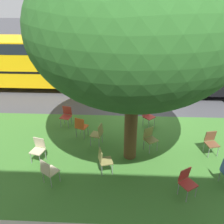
# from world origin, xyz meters

# --- Properties ---
(ground) EXTENTS (80.00, 80.00, 0.00)m
(ground) POSITION_xyz_m (0.00, 0.00, 0.00)
(ground) COLOR #424247
(grass_verge) EXTENTS (48.00, 6.00, 0.01)m
(grass_verge) POSITION_xyz_m (0.00, 3.20, 0.00)
(grass_verge) COLOR #3D752D
(grass_verge) RESTS_ON ground
(street_tree) EXTENTS (6.05, 6.05, 6.66)m
(street_tree) POSITION_xyz_m (0.53, 3.30, 4.41)
(street_tree) COLOR brown
(street_tree) RESTS_ON ground
(chair_0) EXTENTS (0.59, 0.59, 0.88)m
(chair_0) POSITION_xyz_m (-0.28, 1.04, 0.52)
(chair_0) COLOR #B7332D
(chair_0) RESTS_ON ground
(chair_1) EXTENTS (0.57, 0.58, 0.88)m
(chair_1) POSITION_xyz_m (-1.05, 5.05, 0.52)
(chair_1) COLOR #B7332D
(chair_1) RESTS_ON ground
(chair_2) EXTENTS (0.53, 0.54, 0.88)m
(chair_2) POSITION_xyz_m (2.47, 2.10, 0.52)
(chair_2) COLOR #C64C1E
(chair_2) RESTS_ON ground
(chair_3) EXTENTS (0.51, 0.51, 0.88)m
(chair_3) POSITION_xyz_m (3.25, 1.19, 0.52)
(chair_3) COLOR #B7332D
(chair_3) RESTS_ON ground
(chair_4) EXTENTS (0.58, 0.58, 0.88)m
(chair_4) POSITION_xyz_m (3.02, 4.80, 0.52)
(chair_4) COLOR beige
(chair_4) RESTS_ON ground
(chair_5) EXTENTS (0.51, 0.52, 0.88)m
(chair_5) POSITION_xyz_m (3.68, 3.69, 0.52)
(chair_5) COLOR beige
(chair_5) RESTS_ON ground
(chair_6) EXTENTS (0.51, 0.51, 0.88)m
(chair_6) POSITION_xyz_m (1.73, 2.63, 0.52)
(chair_6) COLOR olive
(chair_6) RESTS_ON ground
(chair_7) EXTENTS (0.52, 0.51, 0.88)m
(chair_7) POSITION_xyz_m (1.39, 4.20, 0.52)
(chair_7) COLOR olive
(chair_7) RESTS_ON ground
(chair_9) EXTENTS (0.50, 0.51, 0.88)m
(chair_9) POSITION_xyz_m (-2.37, 2.98, 0.52)
(chair_9) COLOR brown
(chair_9) RESTS_ON ground
(chair_10) EXTENTS (0.57, 0.58, 0.88)m
(chair_10) POSITION_xyz_m (-0.20, 2.82, 0.52)
(chair_10) COLOR olive
(chair_10) RESTS_ON ground
(parked_car) EXTENTS (3.70, 1.92, 1.65)m
(parked_car) POSITION_xyz_m (-3.50, -2.40, 0.84)
(parked_car) COLOR black
(parked_car) RESTS_ON ground
(school_bus) EXTENTS (10.40, 2.80, 2.88)m
(school_bus) POSITION_xyz_m (6.66, -3.35, 1.76)
(school_bus) COLOR yellow
(school_bus) RESTS_ON ground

